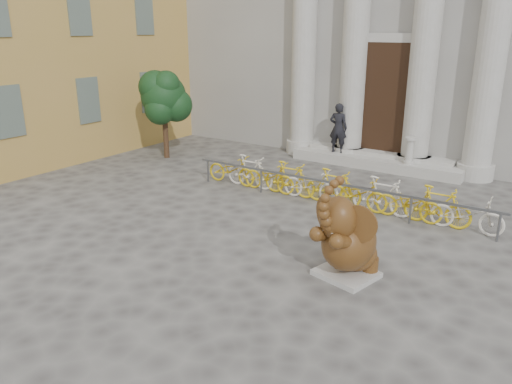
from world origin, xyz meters
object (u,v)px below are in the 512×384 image
Objects in this scene: pedestrian at (338,128)px; bike_rack at (334,187)px; elephant_statue at (347,241)px; tree at (164,97)px.

bike_rack is at bearing 105.35° from pedestrian.
elephant_statue reaches higher than bike_rack.
tree is at bearing 19.92° from pedestrian.
tree is (-9.50, 5.03, 1.48)m from elephant_statue.
tree is 1.82× the size of pedestrian.
bike_rack is (-2.04, 3.75, -0.27)m from elephant_statue.
pedestrian reaches higher than bike_rack.
pedestrian is (5.57, 3.00, -1.01)m from tree.
pedestrian is (-3.93, 8.03, 0.47)m from elephant_statue.
bike_rack is 2.75× the size of tree.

